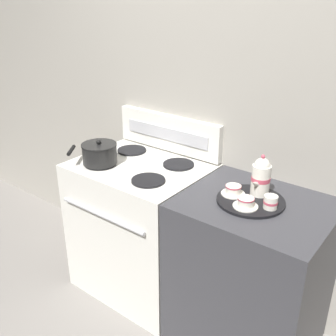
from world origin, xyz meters
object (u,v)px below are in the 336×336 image
at_px(saucepan, 99,153).
at_px(teapot, 261,177).
at_px(stove, 141,227).
at_px(creamer_jug, 271,202).
at_px(teacup_right, 233,190).
at_px(serving_tray, 251,201).
at_px(teacup_left, 246,202).

relative_size(saucepan, teapot, 1.34).
bearing_deg(stove, creamer_jug, -2.02).
bearing_deg(teapot, creamer_jug, -43.58).
distance_m(stove, creamer_jug, 0.98).
bearing_deg(teacup_right, serving_tray, 2.44).
xyz_separation_m(teacup_left, creamer_jug, (0.10, 0.06, 0.01)).
relative_size(serving_tray, creamer_jug, 4.98).
xyz_separation_m(teacup_right, creamer_jug, (0.21, -0.02, 0.01)).
bearing_deg(stove, teacup_left, -6.80).
height_order(saucepan, creamer_jug, saucepan).
relative_size(serving_tray, teacup_left, 2.78).
distance_m(saucepan, serving_tray, 0.94).
distance_m(teapot, teacup_right, 0.15).
height_order(serving_tray, teacup_right, teacup_right).
distance_m(teapot, creamer_jug, 0.16).
bearing_deg(saucepan, stove, 36.35).
bearing_deg(teapot, teacup_left, -88.05).
height_order(stove, serving_tray, serving_tray).
bearing_deg(stove, teapot, 5.21).
bearing_deg(saucepan, teapot, 12.54).
relative_size(serving_tray, teapot, 1.56).
height_order(saucepan, teapot, teapot).
bearing_deg(stove, teacup_right, -1.10).
xyz_separation_m(stove, creamer_jug, (0.85, -0.03, 0.49)).
distance_m(saucepan, teacup_left, 0.94).
xyz_separation_m(stove, saucepan, (-0.19, -0.14, 0.51)).
height_order(saucepan, teacup_left, saucepan).
distance_m(serving_tray, creamer_jug, 0.12).
bearing_deg(serving_tray, teapot, 84.17).
height_order(saucepan, serving_tray, saucepan).
distance_m(serving_tray, teacup_right, 0.10).
height_order(teacup_left, creamer_jug, creamer_jug).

